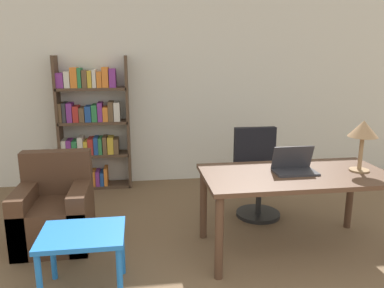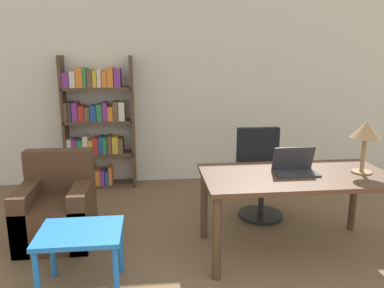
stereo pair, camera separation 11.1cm
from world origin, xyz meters
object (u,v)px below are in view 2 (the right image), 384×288
object	(u,v)px
table_lamp	(366,133)
office_chair	(260,175)
armchair	(57,212)
laptop	(295,168)
side_table_blue	(81,240)
bookshelf	(96,127)
desk	(296,184)

from	to	relation	value
table_lamp	office_chair	size ratio (longest dim) A/B	0.47
table_lamp	armchair	distance (m)	2.95
laptop	armchair	xyz separation A→B (m)	(-2.19, 0.45, -0.51)
table_lamp	office_chair	world-z (taller)	table_lamp
table_lamp	office_chair	xyz separation A→B (m)	(-0.66, 0.87, -0.65)
side_table_blue	bookshelf	distance (m)	2.47
office_chair	armchair	world-z (taller)	office_chair
table_lamp	office_chair	bearing A→B (deg)	127.20
desk	side_table_blue	size ratio (longest dim) A/B	2.70
desk	table_lamp	distance (m)	0.75
armchair	office_chair	bearing A→B (deg)	9.91
office_chair	desk	bearing A→B (deg)	-85.42
desk	laptop	bearing A→B (deg)	111.67
desk	side_table_blue	bearing A→B (deg)	-167.98
office_chair	bookshelf	distance (m)	2.31
desk	office_chair	xyz separation A→B (m)	(-0.07, 0.85, -0.19)
desk	armchair	distance (m)	2.28
bookshelf	side_table_blue	bearing A→B (deg)	-85.53
desk	laptop	xyz separation A→B (m)	(-0.01, 0.02, 0.15)
bookshelf	office_chair	bearing A→B (deg)	-31.51
side_table_blue	bookshelf	size ratio (longest dim) A/B	0.35
laptop	office_chair	world-z (taller)	laptop
laptop	armchair	distance (m)	2.29
office_chair	armchair	xyz separation A→B (m)	(-2.13, -0.37, -0.17)
side_table_blue	armchair	size ratio (longest dim) A/B	0.72
laptop	table_lamp	size ratio (longest dim) A/B	0.81
office_chair	side_table_blue	world-z (taller)	office_chair
table_lamp	bookshelf	world-z (taller)	bookshelf
side_table_blue	desk	bearing A→B (deg)	12.02
bookshelf	desk	bearing A→B (deg)	-45.44
table_lamp	laptop	bearing A→B (deg)	175.64
desk	office_chair	size ratio (longest dim) A/B	1.70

